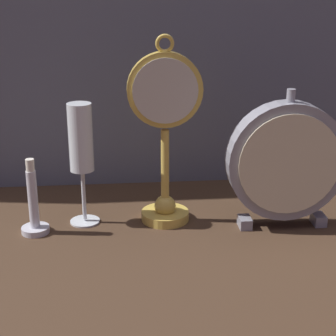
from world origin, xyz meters
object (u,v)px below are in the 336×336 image
at_px(pocket_watch_on_stand, 162,135).
at_px(brass_candlestick, 34,210).
at_px(champagne_flute, 81,147).
at_px(mantel_clock_silver, 286,162).

bearing_deg(pocket_watch_on_stand, brass_candlestick, -172.01).
bearing_deg(champagne_flute, brass_candlestick, -157.21).
height_order(pocket_watch_on_stand, mantel_clock_silver, pocket_watch_on_stand).
xyz_separation_m(pocket_watch_on_stand, mantel_clock_silver, (0.20, -0.04, -0.04)).
relative_size(pocket_watch_on_stand, mantel_clock_silver, 1.35).
bearing_deg(brass_candlestick, champagne_flute, 22.79).
xyz_separation_m(mantel_clock_silver, brass_candlestick, (-0.41, 0.01, -0.07)).
bearing_deg(mantel_clock_silver, pocket_watch_on_stand, 167.77).
xyz_separation_m(pocket_watch_on_stand, brass_candlestick, (-0.21, -0.03, -0.11)).
relative_size(mantel_clock_silver, brass_candlestick, 1.84).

